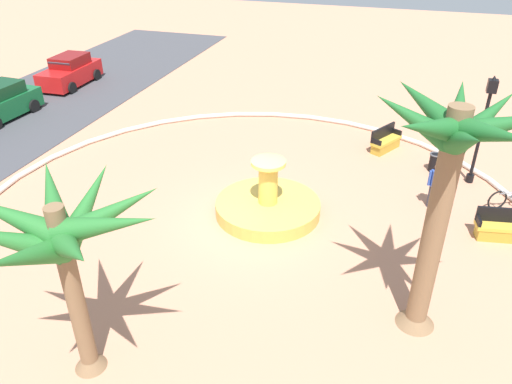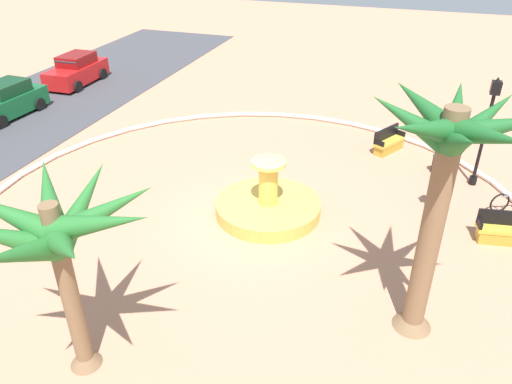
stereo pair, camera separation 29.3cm
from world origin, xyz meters
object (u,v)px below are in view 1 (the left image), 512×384
Objects in this scene: bicycle_red_frame at (511,198)px; trash_bin at (434,162)px; fountain at (268,206)px; person_cyclist_helmet at (435,183)px; bench_east at (502,229)px; lamppost at (483,122)px; bench_west at (385,142)px; parked_car_rightmost at (70,72)px; palm_tree_near_fountain at (450,164)px; palm_tree_by_curb at (62,238)px.

trash_bin is at bearing 50.17° from bicycle_red_frame.
fountain reaches higher than bicycle_red_frame.
person_cyclist_helmet is at bearing 178.71° from trash_bin.
lamppost is (3.59, 0.71, 2.03)m from bench_east.
bench_east and bench_west have the same top height.
fountain is at bearing 152.07° from bench_west.
parked_car_rightmost is (8.91, 21.74, 0.43)m from bench_east.
fountain is at bearing 112.24° from person_cyclist_helmet.
palm_tree_near_fountain is 10.92m from bench_west.
lamppost is 3.01m from person_cyclist_helmet.
person_cyclist_helmet is (5.88, -0.31, -3.54)m from palm_tree_near_fountain.
fountain is at bearing -123.84° from parked_car_rightmost.
bench_west is at bearing -100.97° from parked_car_rightmost.
bicycle_red_frame is (-3.42, -4.44, 0.04)m from bench_west.
trash_bin is (0.52, 1.30, -1.99)m from lamppost.
palm_tree_near_fountain is at bearing 168.39° from lamppost.
parked_car_rightmost reaches higher than bench_east.
parked_car_rightmost is (16.99, 12.46, -2.74)m from palm_tree_by_curb.
palm_tree_by_curb is 14.53m from lamppost.
trash_bin is at bearing -30.83° from palm_tree_by_curb.
parked_car_rightmost reaches higher than bench_west.
trash_bin is (8.64, -0.37, -4.06)m from palm_tree_near_fountain.
bench_east is 2.54m from person_cyclist_helmet.
lamppost is (-1.87, -3.27, 2.03)m from bench_west.
palm_tree_near_fountain is 8.24m from bicycle_red_frame.
bicycle_red_frame is (10.12, -9.75, -3.14)m from palm_tree_by_curb.
palm_tree_by_curb is at bearing 158.61° from bench_west.
palm_tree_near_fountain is 3.58× the size of bench_east.
fountain is 2.29× the size of bicycle_red_frame.
bench_east is at bearing 167.09° from bicycle_red_frame.
bench_west is 4.57m from person_cyclist_helmet.
bench_west is (6.25, -3.31, 0.05)m from fountain.
trash_bin is at bearing -2.45° from palm_tree_near_fountain.
parked_car_rightmost reaches higher than bicycle_red_frame.
fountain reaches higher than person_cyclist_helmet.
palm_tree_by_curb is at bearing 117.19° from palm_tree_near_fountain.
bench_west reaches higher than trash_bin.
parked_car_rightmost is (7.56, 19.67, -0.12)m from person_cyclist_helmet.
person_cyclist_helmet is at bearing -67.76° from fountain.
palm_tree_by_curb reaches higher than parked_car_rightmost.
palm_tree_by_curb is 2.74× the size of bench_west.
lamppost is at bearing -11.61° from palm_tree_near_fountain.
palm_tree_near_fountain reaches higher than lamppost.
palm_tree_near_fountain is 3.91× the size of bicycle_red_frame.
palm_tree_by_curb reaches higher than lamppost.
trash_bin is (-1.36, -1.97, 0.04)m from bench_west.
lamppost is (11.67, -8.57, -1.14)m from palm_tree_by_curb.
bench_east reaches higher than bicycle_red_frame.
bench_east is 0.41× the size of lamppost.
fountain is at bearing 96.10° from bench_east.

